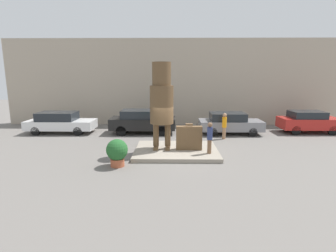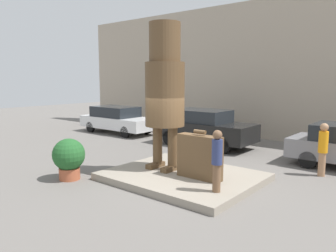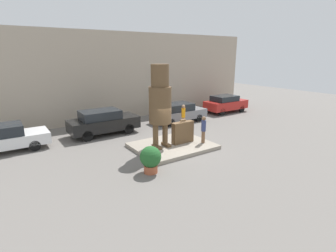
{
  "view_description": "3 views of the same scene",
  "coord_description": "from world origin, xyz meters",
  "px_view_note": "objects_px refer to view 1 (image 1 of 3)",
  "views": [
    {
      "loc": [
        -0.24,
        -13.61,
        4.14
      ],
      "look_at": [
        -0.44,
        -0.1,
        1.49
      ],
      "focal_mm": 28.0,
      "sensor_mm": 36.0,
      "label": 1
    },
    {
      "loc": [
        5.82,
        -7.79,
        3.06
      ],
      "look_at": [
        -0.45,
        -0.17,
        1.65
      ],
      "focal_mm": 35.0,
      "sensor_mm": 36.0,
      "label": 2
    },
    {
      "loc": [
        -8.28,
        -11.81,
        5.3
      ],
      "look_at": [
        -0.36,
        -0.07,
        1.38
      ],
      "focal_mm": 28.0,
      "sensor_mm": 36.0,
      "label": 3
    }
  ],
  "objects_px": {
    "parked_car_grey": "(230,123)",
    "worker_hivis": "(224,125)",
    "parked_car_black": "(142,121)",
    "tourist": "(210,137)",
    "statue_figure": "(162,99)",
    "planter_pot": "(117,151)",
    "parked_car_red": "(308,121)",
    "giant_suitcase": "(189,138)",
    "parked_car_white": "(60,122)"
  },
  "relations": [
    {
      "from": "parked_car_black",
      "to": "planter_pot",
      "type": "xyz_separation_m",
      "value": [
        -0.37,
        -6.95,
        -0.19
      ]
    },
    {
      "from": "giant_suitcase",
      "to": "tourist",
      "type": "relative_size",
      "value": 0.89
    },
    {
      "from": "parked_car_white",
      "to": "worker_hivis",
      "type": "distance_m",
      "value": 11.56
    },
    {
      "from": "statue_figure",
      "to": "parked_car_red",
      "type": "distance_m",
      "value": 11.74
    },
    {
      "from": "tourist",
      "to": "parked_car_grey",
      "type": "distance_m",
      "value": 5.88
    },
    {
      "from": "statue_figure",
      "to": "worker_hivis",
      "type": "distance_m",
      "value": 5.37
    },
    {
      "from": "parked_car_grey",
      "to": "planter_pot",
      "type": "xyz_separation_m",
      "value": [
        -6.58,
        -6.84,
        -0.09
      ]
    },
    {
      "from": "statue_figure",
      "to": "giant_suitcase",
      "type": "height_order",
      "value": "statue_figure"
    },
    {
      "from": "parked_car_white",
      "to": "parked_car_red",
      "type": "bearing_deg",
      "value": 1.19
    },
    {
      "from": "parked_car_black",
      "to": "worker_hivis",
      "type": "bearing_deg",
      "value": -16.46
    },
    {
      "from": "statue_figure",
      "to": "parked_car_red",
      "type": "relative_size",
      "value": 1.11
    },
    {
      "from": "planter_pot",
      "to": "parked_car_red",
      "type": "bearing_deg",
      "value": 30.57
    },
    {
      "from": "tourist",
      "to": "parked_car_white",
      "type": "height_order",
      "value": "tourist"
    },
    {
      "from": "parked_car_black",
      "to": "worker_hivis",
      "type": "xyz_separation_m",
      "value": [
        5.54,
        -1.64,
        0.05
      ]
    },
    {
      "from": "tourist",
      "to": "parked_car_black",
      "type": "relative_size",
      "value": 0.35
    },
    {
      "from": "parked_car_grey",
      "to": "parked_car_red",
      "type": "height_order",
      "value": "parked_car_red"
    },
    {
      "from": "tourist",
      "to": "parked_car_red",
      "type": "xyz_separation_m",
      "value": [
        7.96,
        5.92,
        -0.25
      ]
    },
    {
      "from": "giant_suitcase",
      "to": "worker_hivis",
      "type": "bearing_deg",
      "value": 52.28
    },
    {
      "from": "planter_pot",
      "to": "statue_figure",
      "type": "bearing_deg",
      "value": 48.93
    },
    {
      "from": "giant_suitcase",
      "to": "planter_pot",
      "type": "height_order",
      "value": "giant_suitcase"
    },
    {
      "from": "tourist",
      "to": "parked_car_red",
      "type": "relative_size",
      "value": 0.39
    },
    {
      "from": "parked_car_white",
      "to": "parked_car_black",
      "type": "xyz_separation_m",
      "value": [
        5.9,
        0.02,
        0.09
      ]
    },
    {
      "from": "statue_figure",
      "to": "worker_hivis",
      "type": "bearing_deg",
      "value": 37.78
    },
    {
      "from": "parked_car_red",
      "to": "worker_hivis",
      "type": "height_order",
      "value": "worker_hivis"
    },
    {
      "from": "giant_suitcase",
      "to": "parked_car_grey",
      "type": "bearing_deg",
      "value": 56.31
    },
    {
      "from": "parked_car_grey",
      "to": "giant_suitcase",
      "type": "bearing_deg",
      "value": -123.69
    },
    {
      "from": "tourist",
      "to": "worker_hivis",
      "type": "distance_m",
      "value": 4.21
    },
    {
      "from": "giant_suitcase",
      "to": "tourist",
      "type": "height_order",
      "value": "tourist"
    },
    {
      "from": "statue_figure",
      "to": "tourist",
      "type": "height_order",
      "value": "statue_figure"
    },
    {
      "from": "parked_car_red",
      "to": "worker_hivis",
      "type": "bearing_deg",
      "value": -162.85
    },
    {
      "from": "tourist",
      "to": "parked_car_black",
      "type": "height_order",
      "value": "tourist"
    },
    {
      "from": "parked_car_black",
      "to": "parked_car_red",
      "type": "bearing_deg",
      "value": 1.69
    },
    {
      "from": "giant_suitcase",
      "to": "statue_figure",
      "type": "bearing_deg",
      "value": 173.28
    },
    {
      "from": "parked_car_grey",
      "to": "worker_hivis",
      "type": "distance_m",
      "value": 1.68
    },
    {
      "from": "tourist",
      "to": "parked_car_red",
      "type": "bearing_deg",
      "value": 36.62
    },
    {
      "from": "tourist",
      "to": "parked_car_black",
      "type": "bearing_deg",
      "value": 125.95
    },
    {
      "from": "parked_car_red",
      "to": "planter_pot",
      "type": "bearing_deg",
      "value": -149.43
    },
    {
      "from": "parked_car_white",
      "to": "planter_pot",
      "type": "bearing_deg",
      "value": -51.39
    },
    {
      "from": "parked_car_white",
      "to": "parked_car_black",
      "type": "relative_size",
      "value": 1.03
    },
    {
      "from": "parked_car_grey",
      "to": "worker_hivis",
      "type": "xyz_separation_m",
      "value": [
        -0.67,
        -1.53,
        0.14
      ]
    },
    {
      "from": "tourist",
      "to": "worker_hivis",
      "type": "xyz_separation_m",
      "value": [
        1.51,
        3.93,
        -0.15
      ]
    },
    {
      "from": "giant_suitcase",
      "to": "parked_car_black",
      "type": "bearing_deg",
      "value": 121.99
    },
    {
      "from": "statue_figure",
      "to": "parked_car_white",
      "type": "xyz_separation_m",
      "value": [
        -7.49,
        4.68,
        -2.09
      ]
    },
    {
      "from": "parked_car_black",
      "to": "worker_hivis",
      "type": "relative_size",
      "value": 2.69
    },
    {
      "from": "statue_figure",
      "to": "parked_car_red",
      "type": "height_order",
      "value": "statue_figure"
    },
    {
      "from": "parked_car_black",
      "to": "parked_car_red",
      "type": "relative_size",
      "value": 1.11
    },
    {
      "from": "statue_figure",
      "to": "parked_car_black",
      "type": "height_order",
      "value": "statue_figure"
    },
    {
      "from": "giant_suitcase",
      "to": "parked_car_grey",
      "type": "xyz_separation_m",
      "value": [
        3.17,
        4.76,
        -0.05
      ]
    },
    {
      "from": "tourist",
      "to": "planter_pot",
      "type": "distance_m",
      "value": 4.63
    },
    {
      "from": "parked_car_black",
      "to": "parked_car_red",
      "type": "height_order",
      "value": "parked_car_black"
    }
  ]
}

